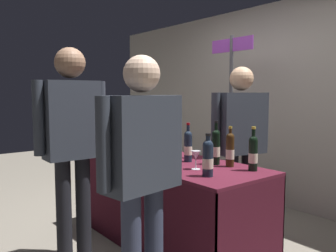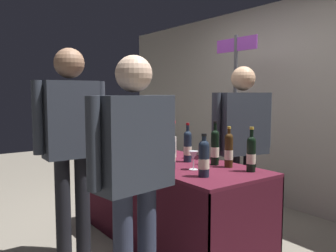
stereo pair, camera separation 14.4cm
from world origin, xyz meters
name	(u,v)px [view 1 (the left image)]	position (x,y,z in m)	size (l,w,h in m)	color
ground_plane	(168,244)	(0.00, 0.00, 0.00)	(12.00, 12.00, 0.00)	gray
back_partition	(286,105)	(0.00, 1.82, 1.23)	(6.73, 0.12, 2.45)	#9E998E
tasting_table	(168,186)	(0.00, 0.00, 0.54)	(1.89, 0.74, 0.78)	#4C1423
featured_wine_bottle	(216,146)	(0.41, 0.18, 0.93)	(0.07, 0.07, 0.36)	black
display_bottle_0	(173,153)	(0.30, -0.19, 0.91)	(0.07, 0.07, 0.31)	#192333
display_bottle_1	(188,146)	(0.18, 0.08, 0.92)	(0.07, 0.07, 0.34)	#192333
display_bottle_2	(162,140)	(-0.31, 0.16, 0.91)	(0.07, 0.07, 0.33)	black
display_bottle_3	(253,152)	(0.75, 0.23, 0.92)	(0.07, 0.07, 0.34)	black
display_bottle_4	(230,149)	(0.54, 0.20, 0.92)	(0.07, 0.07, 0.33)	#38230F
display_bottle_5	(208,157)	(0.67, -0.17, 0.92)	(0.08, 0.08, 0.31)	#192333
wine_glass_near_vendor	(115,142)	(-0.63, -0.18, 0.89)	(0.08, 0.08, 0.14)	silver
wine_glass_mid	(127,147)	(-0.29, -0.24, 0.88)	(0.07, 0.07, 0.14)	silver
wine_glass_near_taster	(196,156)	(0.45, -0.08, 0.89)	(0.07, 0.07, 0.15)	silver
flower_vase	(170,143)	(-0.08, 0.09, 0.91)	(0.11, 0.11, 0.40)	silver
vendor_presenter	(240,135)	(0.28, 0.65, 0.97)	(0.31, 0.63, 1.61)	black
taster_foreground_right	(72,135)	(-0.20, -0.81, 1.04)	(0.24, 0.59, 1.72)	black
taster_foreground_left	(142,162)	(0.70, -0.75, 0.96)	(0.28, 0.64, 1.59)	#2D3347
booth_signpost	(231,104)	(-0.28, 1.14, 1.24)	(0.59, 0.04, 2.01)	#47474C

